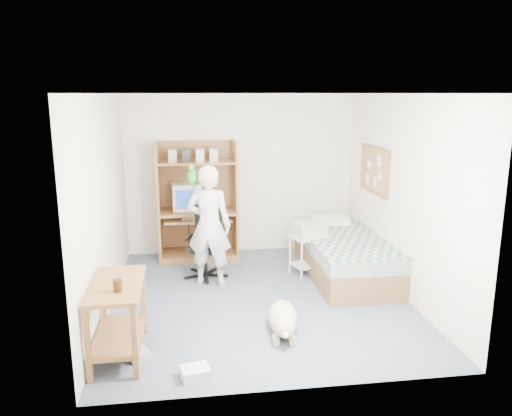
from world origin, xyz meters
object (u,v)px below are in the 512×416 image
at_px(person, 209,226).
at_px(dog, 283,319).
at_px(office_chair, 206,252).
at_px(computer_hutch, 198,206).
at_px(side_desk, 117,308).
at_px(printer_cart, 309,248).
at_px(bed, 345,256).

bearing_deg(person, dog, 131.40).
bearing_deg(office_chair, computer_hutch, 112.64).
distance_m(side_desk, printer_cart, 3.07).
height_order(side_desk, person, person).
bearing_deg(dog, office_chair, 119.24).
bearing_deg(office_chair, person, -66.47).
relative_size(person, printer_cart, 2.84).
height_order(person, dog, person).
bearing_deg(printer_cart, person, 168.87).
bearing_deg(printer_cart, bed, -34.52).
distance_m(bed, person, 1.95).
relative_size(office_chair, dog, 1.00).
height_order(bed, side_desk, side_desk).
bearing_deg(dog, person, 121.93).
xyz_separation_m(bed, side_desk, (-2.85, -1.82, 0.21)).
relative_size(dog, printer_cart, 1.71).
distance_m(computer_hutch, bed, 2.35).
height_order(computer_hutch, dog, computer_hutch).
distance_m(computer_hutch, person, 1.16).
distance_m(bed, office_chair, 1.94).
xyz_separation_m(computer_hutch, side_desk, (-0.85, -2.94, -0.33)).
bearing_deg(computer_hutch, printer_cart, -32.92).
xyz_separation_m(computer_hutch, dog, (0.82, -2.69, -0.66)).
relative_size(computer_hutch, bed, 0.89).
distance_m(side_desk, person, 2.05).
bearing_deg(office_chair, dog, -51.29).
height_order(person, printer_cart, person).
height_order(bed, office_chair, office_chair).
bearing_deg(person, printer_cart, -155.91).
relative_size(side_desk, dog, 1.03).
xyz_separation_m(bed, dog, (-1.18, -1.57, -0.13)).
distance_m(person, printer_cart, 1.47).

